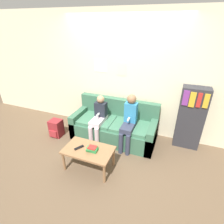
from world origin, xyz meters
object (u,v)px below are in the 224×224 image
at_px(tv_remote, 79,148).
at_px(backpack, 56,128).
at_px(coffee_table, 88,152).
at_px(person_right, 129,120).
at_px(person_left, 99,117).
at_px(couch, 114,127).
at_px(bookshelf, 190,118).

relative_size(tv_remote, backpack, 0.42).
height_order(coffee_table, tv_remote, tv_remote).
height_order(coffee_table, person_right, person_right).
distance_m(person_left, tv_remote, 0.87).
relative_size(couch, backpack, 4.59).
relative_size(couch, person_left, 1.81).
height_order(couch, person_right, person_right).
xyz_separation_m(couch, tv_remote, (-0.25, -1.05, 0.14)).
xyz_separation_m(couch, person_left, (-0.28, -0.20, 0.28)).
bearing_deg(bookshelf, person_left, -164.66).
bearing_deg(person_right, coffee_table, -118.86).
bearing_deg(person_left, tv_remote, -88.33).
distance_m(couch, person_right, 0.54).
bearing_deg(backpack, tv_remote, -32.69).
bearing_deg(person_right, couch, 154.63).
distance_m(coffee_table, person_right, 1.00).
xyz_separation_m(couch, person_right, (0.38, -0.18, 0.35)).
height_order(person_left, backpack, person_left).
height_order(coffee_table, backpack, coffee_table).
bearing_deg(couch, coffee_table, -95.09).
bearing_deg(backpack, person_left, 12.63).
bearing_deg(tv_remote, backpack, 178.29).
relative_size(coffee_table, backpack, 2.15).
distance_m(couch, bookshelf, 1.57).
bearing_deg(backpack, coffee_table, -27.79).
distance_m(person_left, bookshelf, 1.84).
distance_m(couch, person_left, 0.44).
relative_size(person_right, bookshelf, 0.87).
height_order(person_right, backpack, person_right).
bearing_deg(person_right, tv_remote, -125.77).
bearing_deg(coffee_table, bookshelf, 39.66).
xyz_separation_m(person_left, backpack, (-0.97, -0.22, -0.36)).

